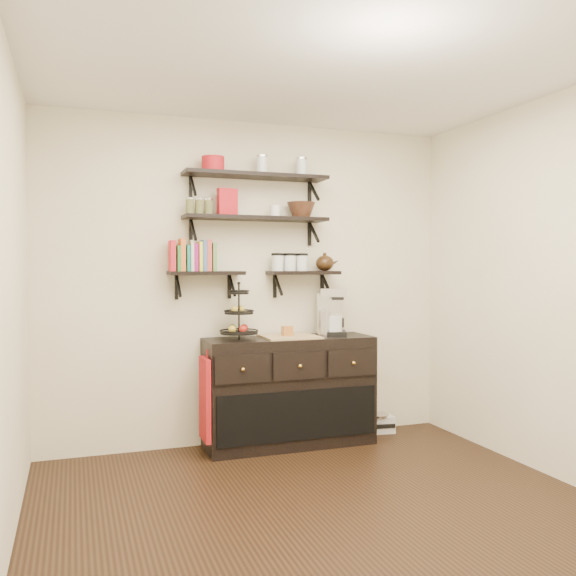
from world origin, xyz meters
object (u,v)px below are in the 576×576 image
Objects in this scene: fruit_stand at (239,320)px; radio at (378,423)px; sideboard at (289,391)px; coffee_maker at (332,313)px.

radio is (1.31, 0.09, -0.97)m from fruit_stand.
sideboard is 4.72× the size of radio.
sideboard is 0.75m from coffee_maker.
fruit_stand is 1.63m from radio.
coffee_maker is at bearing 3.97° from sideboard.
coffee_maker is at bearing -163.78° from radio.
fruit_stand is 1.50× the size of radio.
fruit_stand is at bearing -158.42° from coffee_maker.
sideboard is 3.48× the size of coffee_maker.
sideboard reaches higher than radio.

